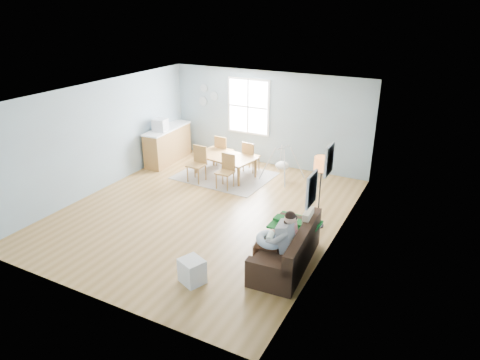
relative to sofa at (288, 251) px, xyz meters
The scene contains 22 objects.
room 3.49m from the sofa, 155.63° to the left, with size 8.40×9.40×3.90m.
window 5.72m from the sofa, 124.04° to the left, with size 1.32×0.08×1.62m.
pictures 1.64m from the sofa, 10.46° to the left, with size 0.05×1.34×0.74m.
wall_plates 6.63m from the sofa, 134.39° to the left, with size 0.67×0.02×0.66m.
sofa is the anchor object (origin of this frame).
green_throw 0.68m from the sofa, 100.65° to the left, with size 0.88×0.75×0.04m, color #124F20.
beige_pillow 0.68m from the sofa, 72.34° to the left, with size 0.12×0.44×0.44m, color #C3B195.
father 0.49m from the sofa, 110.17° to the right, with size 0.88×0.44×1.23m.
nursing_pillow 0.50m from the sofa, 130.12° to the right, with size 0.51×0.51×0.14m, color silver.
infant 0.54m from the sofa, 133.71° to the right, with size 0.17×0.34×0.12m.
toddler 0.42m from the sofa, 115.96° to the left, with size 0.48×0.24×0.75m.
floor_lamp 1.93m from the sofa, 89.00° to the left, with size 0.32×0.32×1.57m.
storage_cube 1.79m from the sofa, 135.26° to the right, with size 0.50×0.48×0.44m.
rug 4.47m from the sofa, 134.42° to the left, with size 2.48×1.88×0.01m, color gray.
dining_table 4.46m from the sofa, 134.42° to the left, with size 1.66×0.93×0.58m, color olive.
chair_sw 4.45m from the sofa, 144.15° to the left, with size 0.44×0.44×0.95m.
chair_se 3.73m from the sofa, 136.73° to the left, with size 0.41×0.41×0.89m.
chair_nw 5.22m from the sofa, 132.83° to the left, with size 0.45×0.45×0.92m.
chair_ne 4.63m from the sofa, 125.04° to the left, with size 0.44×0.44×0.88m.
counter 6.25m from the sofa, 146.43° to the left, with size 0.65×1.88×1.03m.
monitor 6.10m from the sofa, 149.02° to the left, with size 0.42×0.40×0.35m.
baby_swing 4.05m from the sofa, 113.85° to the left, with size 1.09×1.11×0.91m.
Camera 1 is at (4.79, -7.45, 4.50)m, focal length 32.00 mm.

